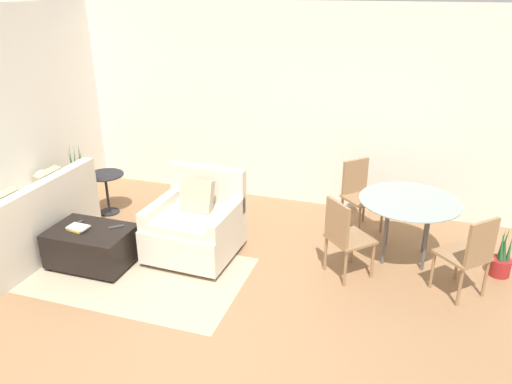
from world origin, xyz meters
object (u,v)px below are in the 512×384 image
at_px(ottoman, 92,246).
at_px(dining_chair_far_left, 359,190).
at_px(tv_remote_primary, 78,223).
at_px(dining_chair_near_right, 471,252).
at_px(dining_chair_near_left, 344,234).
at_px(book_stack, 78,228).
at_px(potted_plant, 81,191).
at_px(couch, 26,228).
at_px(tv_remote_secondary, 116,227).
at_px(potted_plant_small, 501,262).
at_px(side_table, 106,186).
at_px(dining_table, 409,207).
at_px(armchair, 196,226).

relative_size(ottoman, dining_chair_far_left, 1.00).
xyz_separation_m(tv_remote_primary, dining_chair_near_right, (4.17, 0.55, 0.07)).
bearing_deg(tv_remote_primary, dining_chair_near_left, 10.64).
height_order(book_stack, potted_plant, potted_plant).
distance_m(couch, book_stack, 0.79).
distance_m(tv_remote_secondary, potted_plant, 1.80).
height_order(potted_plant, potted_plant_small, potted_plant).
relative_size(side_table, dining_table, 0.51).
bearing_deg(dining_chair_near_left, dining_chair_near_right, 0.00).
xyz_separation_m(book_stack, tv_remote_primary, (-0.09, 0.12, -0.02)).
bearing_deg(dining_chair_near_right, ottoman, -170.94).
bearing_deg(dining_chair_near_right, couch, -172.83).
bearing_deg(potted_plant, ottoman, -50.03).
xyz_separation_m(side_table, dining_chair_near_right, (4.57, -0.62, 0.11)).
height_order(dining_table, potted_plant_small, dining_table).
distance_m(couch, tv_remote_primary, 0.70).
relative_size(ottoman, book_stack, 3.85).
bearing_deg(book_stack, tv_remote_primary, 127.44).
relative_size(side_table, dining_chair_near_left, 0.63).
bearing_deg(side_table, potted_plant, 172.12).
bearing_deg(potted_plant_small, armchair, -169.62).
bearing_deg(tv_remote_secondary, potted_plant, 139.18).
bearing_deg(side_table, dining_chair_near_left, -10.49).
bearing_deg(couch, dining_chair_near_left, 9.60).
bearing_deg(dining_chair_far_left, dining_chair_near_right, -45.00).
distance_m(armchair, book_stack, 1.30).
bearing_deg(dining_table, couch, -163.77).
relative_size(dining_table, dining_chair_far_left, 1.25).
xyz_separation_m(potted_plant, dining_chair_near_right, (5.06, -0.68, 0.29)).
distance_m(armchair, dining_table, 2.43).
xyz_separation_m(ottoman, potted_plant_small, (4.36, 1.19, -0.08)).
height_order(tv_remote_secondary, dining_table, dining_table).
bearing_deg(dining_chair_near_left, side_table, 169.51).
bearing_deg(dining_chair_near_right, tv_remote_primary, -172.49).
bearing_deg(potted_plant, dining_table, -0.79).
height_order(tv_remote_primary, dining_chair_far_left, dining_chair_far_left).
bearing_deg(potted_plant, tv_remote_primary, -54.20).
bearing_deg(dining_chair_near_left, potted_plant, 169.84).
bearing_deg(dining_table, side_table, -179.91).
distance_m(dining_table, dining_chair_far_left, 0.89).
bearing_deg(armchair, tv_remote_primary, -158.04).
xyz_separation_m(dining_chair_near_left, dining_chair_near_right, (1.24, 0.00, 0.00)).
bearing_deg(tv_remote_primary, dining_chair_near_right, 7.51).
distance_m(tv_remote_primary, side_table, 1.23).
xyz_separation_m(armchair, tv_remote_secondary, (-0.77, -0.43, 0.07)).
height_order(ottoman, potted_plant_small, potted_plant_small).
distance_m(ottoman, book_stack, 0.26).
bearing_deg(potted_plant_small, ottoman, -164.73).
relative_size(dining_table, dining_chair_near_right, 1.25).
height_order(tv_remote_primary, side_table, side_table).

